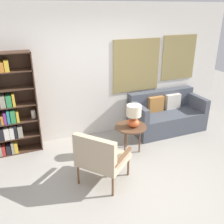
# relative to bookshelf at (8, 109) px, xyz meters

# --- Properties ---
(ground_plane) EXTENTS (14.00, 14.00, 0.00)m
(ground_plane) POSITION_rel_bookshelf_xyz_m (1.67, -1.84, -0.90)
(ground_plane) COLOR #9E998E
(wall_back) EXTENTS (6.40, 0.08, 2.70)m
(wall_back) POSITION_rel_bookshelf_xyz_m (1.73, 0.18, 0.46)
(wall_back) COLOR silver
(wall_back) RESTS_ON ground_plane
(bookshelf) EXTENTS (0.82, 0.30, 1.90)m
(bookshelf) POSITION_rel_bookshelf_xyz_m (0.00, 0.00, 0.00)
(bookshelf) COLOR #422B1E
(bookshelf) RESTS_ON ground_plane
(armchair) EXTENTS (0.93, 0.94, 0.89)m
(armchair) POSITION_rel_bookshelf_xyz_m (1.20, -1.53, -0.40)
(armchair) COLOR brown
(armchair) RESTS_ON ground_plane
(couch) EXTENTS (1.63, 0.81, 0.85)m
(couch) POSITION_rel_bookshelf_xyz_m (3.25, -0.24, -0.57)
(couch) COLOR #474C56
(couch) RESTS_ON ground_plane
(side_table) EXTENTS (0.59, 0.59, 0.54)m
(side_table) POSITION_rel_bookshelf_xyz_m (2.06, -0.84, -0.40)
(side_table) COLOR brown
(side_table) RESTS_ON ground_plane
(table_lamp) EXTENTS (0.27, 0.27, 0.43)m
(table_lamp) POSITION_rel_bookshelf_xyz_m (2.10, -0.88, -0.12)
(table_lamp) COLOR #C65128
(table_lamp) RESTS_ON side_table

